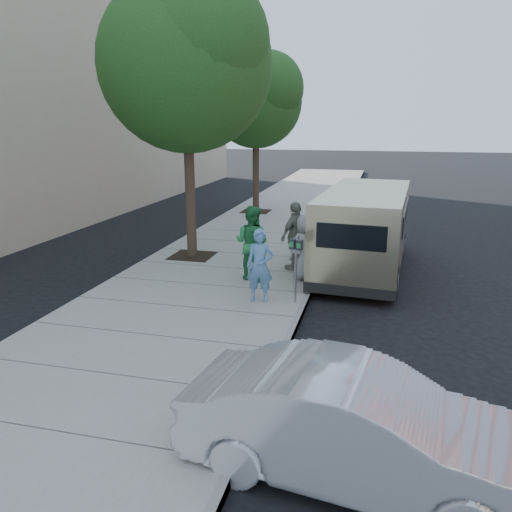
{
  "coord_description": "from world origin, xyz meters",
  "views": [
    {
      "loc": [
        2.91,
        -10.73,
        3.95
      ],
      "look_at": [
        0.36,
        -0.56,
        1.1
      ],
      "focal_mm": 35.0,
      "sensor_mm": 36.0,
      "label": 1
    }
  ],
  "objects_px": {
    "tree_near": "(187,58)",
    "van": "(365,229)",
    "sedan": "(359,428)",
    "person_green_shirt": "(252,243)",
    "person_gray_shirt": "(305,247)",
    "person_striped_polo": "(296,236)",
    "person_officer": "(260,266)",
    "tree_far": "(257,97)",
    "parking_meter": "(296,257)"
  },
  "relations": [
    {
      "from": "tree_near",
      "to": "person_gray_shirt",
      "type": "height_order",
      "value": "tree_near"
    },
    {
      "from": "sedan",
      "to": "person_green_shirt",
      "type": "xyz_separation_m",
      "value": [
        -2.91,
        6.5,
        0.4
      ]
    },
    {
      "from": "van",
      "to": "person_officer",
      "type": "distance_m",
      "value": 3.99
    },
    {
      "from": "person_officer",
      "to": "person_striped_polo",
      "type": "height_order",
      "value": "person_striped_polo"
    },
    {
      "from": "person_officer",
      "to": "person_green_shirt",
      "type": "xyz_separation_m",
      "value": [
        -0.57,
        1.51,
        0.12
      ]
    },
    {
      "from": "person_gray_shirt",
      "to": "van",
      "type": "bearing_deg",
      "value": -173.45
    },
    {
      "from": "sedan",
      "to": "tree_near",
      "type": "bearing_deg",
      "value": 39.75
    },
    {
      "from": "tree_near",
      "to": "person_gray_shirt",
      "type": "distance_m",
      "value": 5.91
    },
    {
      "from": "tree_far",
      "to": "parking_meter",
      "type": "xyz_separation_m",
      "value": [
        3.5,
        -10.68,
        -3.72
      ]
    },
    {
      "from": "tree_near",
      "to": "person_gray_shirt",
      "type": "bearing_deg",
      "value": -21.93
    },
    {
      "from": "parking_meter",
      "to": "person_striped_polo",
      "type": "relative_size",
      "value": 0.78
    },
    {
      "from": "person_gray_shirt",
      "to": "tree_near",
      "type": "bearing_deg",
      "value": -65.15
    },
    {
      "from": "person_officer",
      "to": "person_striped_polo",
      "type": "relative_size",
      "value": 0.89
    },
    {
      "from": "person_green_shirt",
      "to": "parking_meter",
      "type": "bearing_deg",
      "value": 146.63
    },
    {
      "from": "van",
      "to": "person_striped_polo",
      "type": "height_order",
      "value": "van"
    },
    {
      "from": "tree_near",
      "to": "person_gray_shirt",
      "type": "xyz_separation_m",
      "value": [
        3.45,
        -1.39,
        -4.59
      ]
    },
    {
      "from": "tree_far",
      "to": "person_gray_shirt",
      "type": "xyz_separation_m",
      "value": [
        3.45,
        -8.99,
        -3.92
      ]
    },
    {
      "from": "van",
      "to": "person_gray_shirt",
      "type": "bearing_deg",
      "value": -126.07
    },
    {
      "from": "tree_far",
      "to": "parking_meter",
      "type": "relative_size",
      "value": 4.65
    },
    {
      "from": "sedan",
      "to": "person_striped_polo",
      "type": "distance_m",
      "value": 7.88
    },
    {
      "from": "person_gray_shirt",
      "to": "sedan",
      "type": "bearing_deg",
      "value": 60.37
    },
    {
      "from": "parking_meter",
      "to": "person_striped_polo",
      "type": "height_order",
      "value": "person_striped_polo"
    },
    {
      "from": "parking_meter",
      "to": "van",
      "type": "bearing_deg",
      "value": 84.36
    },
    {
      "from": "tree_far",
      "to": "parking_meter",
      "type": "distance_m",
      "value": 11.84
    },
    {
      "from": "tree_near",
      "to": "van",
      "type": "bearing_deg",
      "value": 2.54
    },
    {
      "from": "van",
      "to": "sedan",
      "type": "bearing_deg",
      "value": -83.91
    },
    {
      "from": "person_green_shirt",
      "to": "person_striped_polo",
      "type": "bearing_deg",
      "value": -115.75
    },
    {
      "from": "person_striped_polo",
      "to": "sedan",
      "type": "bearing_deg",
      "value": 46.74
    },
    {
      "from": "tree_far",
      "to": "person_green_shirt",
      "type": "bearing_deg",
      "value": -76.77
    },
    {
      "from": "sedan",
      "to": "person_officer",
      "type": "height_order",
      "value": "person_officer"
    },
    {
      "from": "tree_near",
      "to": "person_green_shirt",
      "type": "bearing_deg",
      "value": -37.59
    },
    {
      "from": "sedan",
      "to": "person_gray_shirt",
      "type": "distance_m",
      "value": 6.99
    },
    {
      "from": "tree_near",
      "to": "tree_far",
      "type": "relative_size",
      "value": 1.16
    },
    {
      "from": "person_officer",
      "to": "person_green_shirt",
      "type": "relative_size",
      "value": 0.87
    },
    {
      "from": "sedan",
      "to": "person_striped_polo",
      "type": "xyz_separation_m",
      "value": [
        -2.02,
        7.61,
        0.38
      ]
    },
    {
      "from": "tree_far",
      "to": "parking_meter",
      "type": "height_order",
      "value": "tree_far"
    },
    {
      "from": "tree_far",
      "to": "van",
      "type": "bearing_deg",
      "value": -56.92
    },
    {
      "from": "parking_meter",
      "to": "van",
      "type": "xyz_separation_m",
      "value": [
        1.31,
        3.29,
        0.01
      ]
    },
    {
      "from": "van",
      "to": "person_green_shirt",
      "type": "bearing_deg",
      "value": -140.11
    },
    {
      "from": "tree_far",
      "to": "person_officer",
      "type": "height_order",
      "value": "tree_far"
    },
    {
      "from": "tree_far",
      "to": "person_officer",
      "type": "xyz_separation_m",
      "value": [
        2.75,
        -10.79,
        -3.93
      ]
    },
    {
      "from": "person_officer",
      "to": "person_striped_polo",
      "type": "distance_m",
      "value": 2.65
    },
    {
      "from": "person_officer",
      "to": "person_gray_shirt",
      "type": "bearing_deg",
      "value": 62.46
    },
    {
      "from": "person_officer",
      "to": "van",
      "type": "bearing_deg",
      "value": 52.62
    },
    {
      "from": "person_officer",
      "to": "person_gray_shirt",
      "type": "relative_size",
      "value": 0.99
    },
    {
      "from": "tree_near",
      "to": "person_striped_polo",
      "type": "relative_size",
      "value": 4.19
    },
    {
      "from": "sedan",
      "to": "person_green_shirt",
      "type": "height_order",
      "value": "person_green_shirt"
    },
    {
      "from": "parking_meter",
      "to": "van",
      "type": "distance_m",
      "value": 3.54
    },
    {
      "from": "tree_near",
      "to": "tree_far",
      "type": "distance_m",
      "value": 7.63
    },
    {
      "from": "tree_near",
      "to": "person_officer",
      "type": "relative_size",
      "value": 4.71
    }
  ]
}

